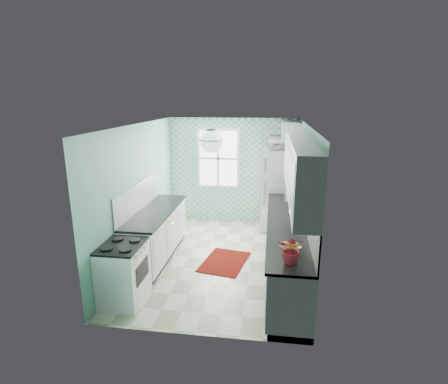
# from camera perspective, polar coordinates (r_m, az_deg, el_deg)

# --- Properties ---
(floor) EXTENTS (3.00, 4.40, 0.02)m
(floor) POSITION_cam_1_polar(r_m,az_deg,el_deg) (6.72, -0.73, -10.97)
(floor) COLOR beige
(floor) RESTS_ON ground
(ceiling) EXTENTS (3.00, 4.40, 0.02)m
(ceiling) POSITION_cam_1_polar(r_m,az_deg,el_deg) (6.05, -0.81, 10.99)
(ceiling) COLOR white
(ceiling) RESTS_ON wall_back
(wall_back) EXTENTS (3.00, 0.02, 2.50)m
(wall_back) POSITION_cam_1_polar(r_m,az_deg,el_deg) (8.40, 1.49, 3.49)
(wall_back) COLOR #67A893
(wall_back) RESTS_ON floor
(wall_front) EXTENTS (3.00, 0.02, 2.50)m
(wall_front) POSITION_cam_1_polar(r_m,az_deg,el_deg) (4.22, -5.29, -8.69)
(wall_front) COLOR #67A893
(wall_front) RESTS_ON floor
(wall_left) EXTENTS (0.02, 4.40, 2.50)m
(wall_left) POSITION_cam_1_polar(r_m,az_deg,el_deg) (6.65, -13.73, -0.08)
(wall_left) COLOR #67A893
(wall_left) RESTS_ON floor
(wall_right) EXTENTS (0.02, 4.40, 2.50)m
(wall_right) POSITION_cam_1_polar(r_m,az_deg,el_deg) (6.23, 13.10, -1.08)
(wall_right) COLOR #67A893
(wall_right) RESTS_ON floor
(accent_wall) EXTENTS (3.00, 0.01, 2.50)m
(accent_wall) POSITION_cam_1_polar(r_m,az_deg,el_deg) (8.38, 1.47, 3.46)
(accent_wall) COLOR #6CC6B7
(accent_wall) RESTS_ON wall_back
(window) EXTENTS (1.04, 0.05, 1.44)m
(window) POSITION_cam_1_polar(r_m,az_deg,el_deg) (8.34, -0.94, 5.51)
(window) COLOR white
(window) RESTS_ON wall_back
(backsplash_right) EXTENTS (0.02, 3.60, 0.51)m
(backsplash_right) POSITION_cam_1_polar(r_m,az_deg,el_deg) (5.86, 13.19, -2.67)
(backsplash_right) COLOR white
(backsplash_right) RESTS_ON wall_right
(backsplash_left) EXTENTS (0.02, 2.15, 0.51)m
(backsplash_left) POSITION_cam_1_polar(r_m,az_deg,el_deg) (6.59, -13.76, -0.72)
(backsplash_left) COLOR white
(backsplash_left) RESTS_ON wall_left
(upper_cabinets_right) EXTENTS (0.33, 3.20, 0.90)m
(upper_cabinets_right) POSITION_cam_1_polar(r_m,az_deg,el_deg) (5.48, 12.22, 3.77)
(upper_cabinets_right) COLOR white
(upper_cabinets_right) RESTS_ON wall_right
(upper_cabinet_fridge) EXTENTS (0.40, 0.74, 0.40)m
(upper_cabinet_fridge) POSITION_cam_1_polar(r_m,az_deg,el_deg) (7.83, 10.85, 9.78)
(upper_cabinet_fridge) COLOR white
(upper_cabinet_fridge) RESTS_ON wall_right
(ceiling_light) EXTENTS (0.34, 0.34, 0.35)m
(ceiling_light) POSITION_cam_1_polar(r_m,az_deg,el_deg) (5.28, -2.11, 8.33)
(ceiling_light) COLOR silver
(ceiling_light) RESTS_ON ceiling
(base_cabinets_right) EXTENTS (0.60, 3.60, 0.90)m
(base_cabinets_right) POSITION_cam_1_polar(r_m,az_deg,el_deg) (6.11, 10.04, -9.25)
(base_cabinets_right) COLOR white
(base_cabinets_right) RESTS_ON floor
(countertop_right) EXTENTS (0.63, 3.60, 0.04)m
(countertop_right) POSITION_cam_1_polar(r_m,az_deg,el_deg) (5.93, 10.10, -5.11)
(countertop_right) COLOR black
(countertop_right) RESTS_ON base_cabinets_right
(base_cabinets_left) EXTENTS (0.60, 2.15, 0.90)m
(base_cabinets_left) POSITION_cam_1_polar(r_m,az_deg,el_deg) (6.73, -11.06, -6.92)
(base_cabinets_left) COLOR white
(base_cabinets_left) RESTS_ON floor
(countertop_left) EXTENTS (0.63, 2.15, 0.04)m
(countertop_left) POSITION_cam_1_polar(r_m,az_deg,el_deg) (6.57, -11.14, -3.13)
(countertop_left) COLOR black
(countertop_left) RESTS_ON base_cabinets_left
(fridge) EXTENTS (0.80, 0.79, 1.85)m
(fridge) POSITION_cam_1_polar(r_m,az_deg,el_deg) (8.02, 9.04, 0.35)
(fridge) COLOR white
(fridge) RESTS_ON floor
(stove) EXTENTS (0.59, 0.73, 0.88)m
(stove) POSITION_cam_1_polar(r_m,az_deg,el_deg) (5.49, -16.07, -12.46)
(stove) COLOR white
(stove) RESTS_ON floor
(sink) EXTENTS (0.50, 0.42, 0.53)m
(sink) POSITION_cam_1_polar(r_m,az_deg,el_deg) (6.88, 9.98, -2.13)
(sink) COLOR silver
(sink) RESTS_ON countertop_right
(rug) EXTENTS (0.92, 1.17, 0.02)m
(rug) POSITION_cam_1_polar(r_m,az_deg,el_deg) (6.60, 0.10, -11.31)
(rug) COLOR #621706
(rug) RESTS_ON floor
(dish_towel) EXTENTS (0.10, 0.21, 0.33)m
(dish_towel) POSITION_cam_1_polar(r_m,az_deg,el_deg) (7.27, 7.26, -4.83)
(dish_towel) COLOR #6AB5AC
(dish_towel) RESTS_ON base_cabinets_right
(fruit_bowl) EXTENTS (0.36, 0.36, 0.07)m
(fruit_bowl) POSITION_cam_1_polar(r_m,az_deg,el_deg) (4.91, 10.74, -8.87)
(fruit_bowl) COLOR white
(fruit_bowl) RESTS_ON countertop_right
(potted_plant) EXTENTS (0.40, 0.37, 0.37)m
(potted_plant) POSITION_cam_1_polar(r_m,az_deg,el_deg) (4.48, 11.07, -9.21)
(potted_plant) COLOR #A71304
(potted_plant) RESTS_ON countertop_right
(soap_bottle) EXTENTS (0.13, 0.13, 0.21)m
(soap_bottle) POSITION_cam_1_polar(r_m,az_deg,el_deg) (7.08, 10.33, -0.68)
(soap_bottle) COLOR #879CB2
(soap_bottle) RESTS_ON countertop_right
(microwave) EXTENTS (0.56, 0.39, 0.30)m
(microwave) POSITION_cam_1_polar(r_m,az_deg,el_deg) (7.82, 9.37, 7.98)
(microwave) COLOR white
(microwave) RESTS_ON fridge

